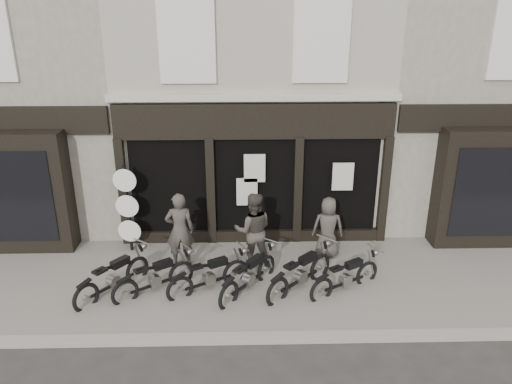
{
  "coord_description": "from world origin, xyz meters",
  "views": [
    {
      "loc": [
        -0.27,
        -9.38,
        6.31
      ],
      "look_at": [
        0.01,
        1.6,
        2.06
      ],
      "focal_mm": 35.0,
      "sensor_mm": 36.0,
      "label": 1
    }
  ],
  "objects_px": {
    "motorcycle_2": "(209,278)",
    "man_right": "(328,227)",
    "motorcycle_4": "(300,276)",
    "motorcycle_5": "(346,279)",
    "man_left": "(180,230)",
    "man_centre": "(253,230)",
    "advert_sign_post": "(128,213)",
    "motorcycle_0": "(114,280)",
    "motorcycle_3": "(249,278)",
    "motorcycle_1": "(155,280)"
  },
  "relations": [
    {
      "from": "motorcycle_2",
      "to": "man_right",
      "type": "bearing_deg",
      "value": -2.8
    },
    {
      "from": "motorcycle_2",
      "to": "man_right",
      "type": "height_order",
      "value": "man_right"
    },
    {
      "from": "motorcycle_4",
      "to": "motorcycle_5",
      "type": "distance_m",
      "value": 1.03
    },
    {
      "from": "motorcycle_2",
      "to": "man_left",
      "type": "relative_size",
      "value": 0.98
    },
    {
      "from": "motorcycle_2",
      "to": "man_right",
      "type": "distance_m",
      "value": 3.33
    },
    {
      "from": "motorcycle_4",
      "to": "man_right",
      "type": "xyz_separation_m",
      "value": [
        0.84,
        1.52,
        0.5
      ]
    },
    {
      "from": "man_right",
      "to": "motorcycle_2",
      "type": "bearing_deg",
      "value": 31.79
    },
    {
      "from": "motorcycle_2",
      "to": "motorcycle_4",
      "type": "height_order",
      "value": "motorcycle_4"
    },
    {
      "from": "man_centre",
      "to": "advert_sign_post",
      "type": "xyz_separation_m",
      "value": [
        -3.19,
        0.86,
        0.12
      ]
    },
    {
      "from": "motorcycle_2",
      "to": "man_right",
      "type": "xyz_separation_m",
      "value": [
        2.92,
        1.51,
        0.53
      ]
    },
    {
      "from": "motorcycle_0",
      "to": "motorcycle_4",
      "type": "bearing_deg",
      "value": -52.43
    },
    {
      "from": "motorcycle_0",
      "to": "man_centre",
      "type": "height_order",
      "value": "man_centre"
    },
    {
      "from": "motorcycle_3",
      "to": "man_right",
      "type": "height_order",
      "value": "man_right"
    },
    {
      "from": "motorcycle_5",
      "to": "man_left",
      "type": "relative_size",
      "value": 0.94
    },
    {
      "from": "motorcycle_1",
      "to": "motorcycle_2",
      "type": "distance_m",
      "value": 1.23
    },
    {
      "from": "motorcycle_0",
      "to": "motorcycle_3",
      "type": "height_order",
      "value": "motorcycle_0"
    },
    {
      "from": "motorcycle_4",
      "to": "man_left",
      "type": "distance_m",
      "value": 3.13
    },
    {
      "from": "motorcycle_0",
      "to": "man_right",
      "type": "bearing_deg",
      "value": -35.91
    },
    {
      "from": "motorcycle_5",
      "to": "man_centre",
      "type": "xyz_separation_m",
      "value": [
        -2.08,
        1.16,
        0.7
      ]
    },
    {
      "from": "man_left",
      "to": "man_centre",
      "type": "height_order",
      "value": "man_centre"
    },
    {
      "from": "motorcycle_2",
      "to": "advert_sign_post",
      "type": "height_order",
      "value": "advert_sign_post"
    },
    {
      "from": "man_left",
      "to": "motorcycle_5",
      "type": "bearing_deg",
      "value": 156.99
    },
    {
      "from": "motorcycle_0",
      "to": "motorcycle_4",
      "type": "relative_size",
      "value": 1.04
    },
    {
      "from": "motorcycle_5",
      "to": "man_left",
      "type": "bearing_deg",
      "value": 131.37
    },
    {
      "from": "motorcycle_1",
      "to": "advert_sign_post",
      "type": "distance_m",
      "value": 2.34
    },
    {
      "from": "motorcycle_0",
      "to": "motorcycle_2",
      "type": "height_order",
      "value": "motorcycle_0"
    },
    {
      "from": "motorcycle_4",
      "to": "advert_sign_post",
      "type": "relative_size",
      "value": 0.71
    },
    {
      "from": "motorcycle_0",
      "to": "motorcycle_4",
      "type": "height_order",
      "value": "motorcycle_4"
    },
    {
      "from": "motorcycle_4",
      "to": "motorcycle_5",
      "type": "bearing_deg",
      "value": -49.46
    },
    {
      "from": "advert_sign_post",
      "to": "motorcycle_5",
      "type": "bearing_deg",
      "value": -15.75
    },
    {
      "from": "motorcycle_5",
      "to": "advert_sign_post",
      "type": "relative_size",
      "value": 0.73
    },
    {
      "from": "man_left",
      "to": "advert_sign_post",
      "type": "xyz_separation_m",
      "value": [
        -1.41,
        0.79,
        0.13
      ]
    },
    {
      "from": "motorcycle_0",
      "to": "motorcycle_4",
      "type": "xyz_separation_m",
      "value": [
        4.23,
        0.04,
        0.02
      ]
    },
    {
      "from": "motorcycle_5",
      "to": "motorcycle_0",
      "type": "bearing_deg",
      "value": 148.51
    },
    {
      "from": "motorcycle_0",
      "to": "motorcycle_3",
      "type": "bearing_deg",
      "value": -52.99
    },
    {
      "from": "motorcycle_0",
      "to": "man_left",
      "type": "relative_size",
      "value": 0.95
    },
    {
      "from": "man_centre",
      "to": "motorcycle_5",
      "type": "bearing_deg",
      "value": 148.65
    },
    {
      "from": "man_centre",
      "to": "man_right",
      "type": "xyz_separation_m",
      "value": [
        1.9,
        0.45,
        -0.16
      ]
    },
    {
      "from": "advert_sign_post",
      "to": "motorcycle_0",
      "type": "bearing_deg",
      "value": -84.14
    },
    {
      "from": "man_centre",
      "to": "motorcycle_0",
      "type": "bearing_deg",
      "value": 17.03
    },
    {
      "from": "motorcycle_4",
      "to": "man_right",
      "type": "relative_size",
      "value": 1.1
    },
    {
      "from": "motorcycle_1",
      "to": "man_left",
      "type": "height_order",
      "value": "man_left"
    },
    {
      "from": "man_left",
      "to": "man_centre",
      "type": "distance_m",
      "value": 1.79
    },
    {
      "from": "motorcycle_1",
      "to": "motorcycle_3",
      "type": "distance_m",
      "value": 2.12
    },
    {
      "from": "man_left",
      "to": "motorcycle_0",
      "type": "bearing_deg",
      "value": 35.1
    },
    {
      "from": "motorcycle_1",
      "to": "man_left",
      "type": "bearing_deg",
      "value": 33.45
    },
    {
      "from": "man_right",
      "to": "man_centre",
      "type": "bearing_deg",
      "value": 17.89
    },
    {
      "from": "motorcycle_4",
      "to": "advert_sign_post",
      "type": "height_order",
      "value": "advert_sign_post"
    },
    {
      "from": "motorcycle_1",
      "to": "advert_sign_post",
      "type": "height_order",
      "value": "advert_sign_post"
    },
    {
      "from": "motorcycle_0",
      "to": "advert_sign_post",
      "type": "distance_m",
      "value": 2.12
    }
  ]
}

